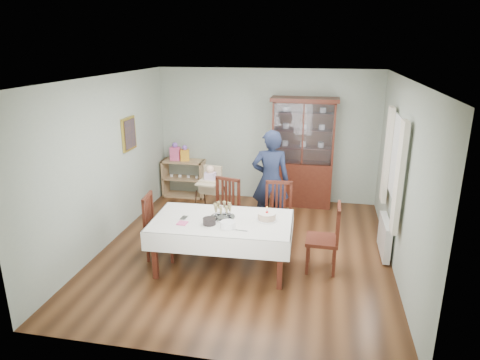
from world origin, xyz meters
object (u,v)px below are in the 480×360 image
(gift_bag_pink, at_px, (175,152))
(china_cabinet, at_px, (303,151))
(woman, at_px, (270,180))
(chair_far_right, at_px, (277,226))
(champagne_tray, at_px, (223,214))
(sideboard, at_px, (184,178))
(chair_far_left, at_px, (223,223))
(birthday_cake, at_px, (267,217))
(chair_end_right, at_px, (323,251))
(gift_bag_orange, at_px, (185,154))
(dining_table, at_px, (222,244))
(chair_end_left, at_px, (162,239))
(high_chair, at_px, (211,199))

(gift_bag_pink, bearing_deg, china_cabinet, -0.03)
(woman, bearing_deg, chair_far_right, 99.87)
(champagne_tray, bearing_deg, chair_far_right, 51.29)
(sideboard, height_order, woman, woman)
(chair_far_left, distance_m, woman, 1.12)
(birthday_cake, height_order, gift_bag_pink, gift_bag_pink)
(chair_far_left, height_order, woman, woman)
(chair_end_right, height_order, birthday_cake, chair_end_right)
(china_cabinet, relative_size, birthday_cake, 7.25)
(china_cabinet, bearing_deg, champagne_tray, -109.48)
(woman, distance_m, gift_bag_orange, 2.36)
(china_cabinet, distance_m, birthday_cake, 2.77)
(sideboard, relative_size, champagne_tray, 2.51)
(china_cabinet, bearing_deg, dining_table, -108.89)
(sideboard, xyz_separation_m, chair_end_left, (0.53, -2.71, -0.10))
(woman, bearing_deg, gift_bag_orange, -42.30)
(china_cabinet, distance_m, champagne_tray, 2.95)
(china_cabinet, xyz_separation_m, high_chair, (-1.60, -1.14, -0.71))
(chair_end_right, height_order, gift_bag_orange, gift_bag_orange)
(chair_end_right, distance_m, birthday_cake, 0.97)
(chair_end_left, bearing_deg, high_chair, -19.01)
(china_cabinet, height_order, gift_bag_orange, china_cabinet)
(birthday_cake, bearing_deg, sideboard, 128.15)
(chair_far_right, distance_m, birthday_cake, 0.99)
(chair_end_left, bearing_deg, gift_bag_pink, 8.86)
(high_chair, distance_m, champagne_tray, 1.79)
(champagne_tray, height_order, gift_bag_orange, gift_bag_orange)
(chair_end_left, relative_size, champagne_tray, 2.80)
(chair_far_left, xyz_separation_m, gift_bag_pink, (-1.48, 1.93, 0.66))
(chair_end_right, relative_size, high_chair, 0.96)
(champagne_tray, bearing_deg, chair_end_right, 5.89)
(china_cabinet, bearing_deg, chair_far_left, -121.38)
(gift_bag_orange, bearing_deg, chair_end_right, -41.91)
(chair_far_left, relative_size, high_chair, 0.98)
(sideboard, distance_m, gift_bag_orange, 0.55)
(chair_end_right, height_order, woman, woman)
(chair_far_left, height_order, chair_end_left, chair_far_left)
(chair_end_left, relative_size, woman, 0.56)
(chair_far_left, relative_size, birthday_cake, 3.46)
(dining_table, distance_m, woman, 1.71)
(high_chair, distance_m, gift_bag_pink, 1.66)
(china_cabinet, relative_size, woman, 1.22)
(woman, height_order, gift_bag_pink, woman)
(chair_end_left, xyz_separation_m, gift_bag_pink, (-0.69, 2.69, 0.67))
(gift_bag_pink, bearing_deg, chair_far_right, -38.23)
(sideboard, bearing_deg, chair_far_left, -55.93)
(chair_end_right, relative_size, champagne_tray, 2.83)
(china_cabinet, bearing_deg, chair_far_right, -98.14)
(champagne_tray, xyz_separation_m, gift_bag_orange, (-1.47, 2.77, 0.12))
(chair_end_right, height_order, gift_bag_pink, gift_bag_pink)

